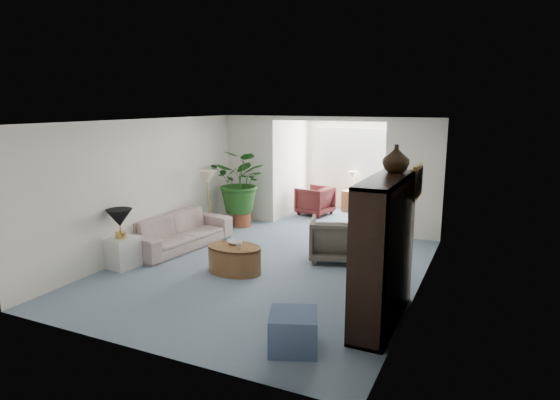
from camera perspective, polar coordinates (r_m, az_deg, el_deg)
The scene contains 26 objects.
floor at distance 8.14m, azimuth -1.80°, elevation -8.38°, with size 6.00×6.00×0.00m, color gray.
sunroom_floor at distance 11.79m, azimuth 7.20°, elevation -2.14°, with size 2.60×2.60×0.00m, color gray.
back_pier_left at distance 11.30m, azimuth -3.61°, elevation 3.78°, with size 1.20×0.12×2.50m, color white.
back_pier_right at distance 10.07m, azimuth 15.78°, elevation 2.41°, with size 1.20×0.12×2.50m, color white.
back_header at distance 10.42m, azimuth 5.66°, elevation 9.72°, with size 2.60×0.12×0.10m, color white.
window_pane at distance 12.57m, azimuth 8.89°, elevation 5.14°, with size 2.20×0.02×1.50m, color white.
window_blinds at distance 12.54m, azimuth 8.85°, elevation 5.13°, with size 2.20×0.02×1.50m, color white.
framed_picture at distance 6.88m, azimuth 16.33°, elevation 2.10°, with size 0.04×0.50×0.40m, color #BCAE96.
sofa at distance 9.46m, azimuth -12.04°, elevation -3.69°, with size 2.25×0.88×0.66m, color beige.
end_table at distance 8.62m, azimuth -18.50°, elevation -6.01°, with size 0.48×0.48×0.52m, color silver.
table_lamp at distance 8.46m, azimuth -18.77°, elevation -2.05°, with size 0.44×0.44×0.30m, color black.
floor_lamp at distance 10.11m, azimuth -8.69°, elevation 2.75°, with size 0.36×0.36×0.28m, color #FAEAC7.
coffee_table at distance 7.99m, azimuth -5.50°, elevation -7.10°, with size 0.95×0.95×0.45m, color brown.
coffee_bowl at distance 8.02m, azimuth -5.48°, elevation -5.14°, with size 0.22×0.22×0.05m, color silver.
coffee_cup at distance 7.76m, azimuth -4.95°, elevation -5.56°, with size 0.10×0.10×0.10m, color beige.
wingback_chair at distance 8.56m, azimuth 6.52°, elevation -4.70°, with size 0.83×0.85×0.78m, color #60564B.
side_table_dark at distance 8.69m, azimuth 11.53°, elevation -5.32°, with size 0.48×0.38×0.58m, color black.
entertainment_cabinet at distance 6.15m, azimuth 12.35°, elevation -6.09°, with size 0.45×1.69×1.88m, color black.
cabinet_urn at distance 6.39m, azimuth 13.79°, elevation 4.86°, with size 0.35×0.35×0.37m, color black.
ottoman at distance 5.62m, azimuth 1.61°, elevation -15.50°, with size 0.55×0.55×0.44m, color slate.
plant_pot at distance 10.93m, azimuth -4.57°, elevation -2.32°, with size 0.40×0.40×0.32m, color #9C492D.
house_plant at distance 10.76m, azimuth -4.64°, elevation 2.24°, with size 1.30×1.12×1.44m, color #23581E.
sunroom_chair_blue at distance 11.58m, azimuth 11.17°, elevation -0.83°, with size 0.71×0.73×0.67m, color slate.
sunroom_chair_maroon at distance 12.01m, azimuth 4.22°, elevation -0.07°, with size 0.77×0.79×0.72m, color maroon.
sunroom_table at distance 12.49m, azimuth 8.65°, elevation -0.13°, with size 0.45×0.35×0.54m, color brown.
shelf_clutter at distance 6.14m, azimuth 12.16°, elevation -3.20°, with size 0.30×0.99×1.06m.
Camera 1 is at (3.46, -6.83, 2.78)m, focal length 30.38 mm.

